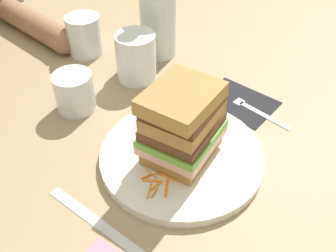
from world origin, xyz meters
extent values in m
plane|color=#9E8460|center=(0.00, 0.00, 0.00)|extent=(3.00, 3.00, 0.00)
cylinder|color=white|center=(0.01, -0.02, 0.01)|extent=(0.27, 0.27, 0.02)
cube|color=#A87A42|center=(0.01, -0.02, 0.03)|extent=(0.13, 0.11, 0.02)
cube|color=#E0A393|center=(0.01, -0.02, 0.05)|extent=(0.14, 0.12, 0.01)
cube|color=#6BA83D|center=(0.01, -0.02, 0.06)|extent=(0.14, 0.12, 0.01)
cube|color=#56331E|center=(0.01, -0.02, 0.07)|extent=(0.13, 0.12, 0.02)
cube|color=#A87A42|center=(0.01, -0.02, 0.09)|extent=(0.13, 0.11, 0.02)
cube|color=#56331E|center=(0.01, -0.02, 0.11)|extent=(0.13, 0.11, 0.02)
cube|color=#A87A42|center=(0.00, -0.02, 0.13)|extent=(0.12, 0.11, 0.03)
cylinder|color=orange|center=(-0.08, -0.04, 0.02)|extent=(0.02, 0.01, 0.00)
cylinder|color=orange|center=(-0.07, -0.01, 0.02)|extent=(0.02, 0.01, 0.00)
cylinder|color=orange|center=(-0.06, -0.01, 0.02)|extent=(0.00, 0.03, 0.00)
cylinder|color=orange|center=(-0.05, -0.04, 0.02)|extent=(0.01, 0.03, 0.00)
cylinder|color=orange|center=(-0.04, -0.03, 0.02)|extent=(0.02, 0.03, 0.00)
cylinder|color=orange|center=(-0.07, -0.03, 0.02)|extent=(0.02, 0.00, 0.00)
cylinder|color=orange|center=(-0.06, -0.05, 0.02)|extent=(0.03, 0.02, 0.00)
cylinder|color=orange|center=(-0.08, -0.03, 0.02)|extent=(0.02, 0.02, 0.00)
cylinder|color=orange|center=(-0.07, -0.02, 0.02)|extent=(0.02, 0.03, 0.00)
cylinder|color=orange|center=(0.06, -0.01, 0.02)|extent=(0.02, 0.02, 0.00)
cylinder|color=orange|center=(0.07, 0.00, 0.02)|extent=(0.03, 0.02, 0.00)
cylinder|color=orange|center=(0.10, -0.01, 0.02)|extent=(0.02, 0.01, 0.00)
cylinder|color=orange|center=(0.09, 0.00, 0.02)|extent=(0.02, 0.03, 0.00)
cylinder|color=orange|center=(0.08, -0.01, 0.02)|extent=(0.02, 0.03, 0.00)
cylinder|color=orange|center=(0.08, -0.01, 0.02)|extent=(0.03, 0.01, 0.00)
cylinder|color=orange|center=(0.07, 0.02, 0.02)|extent=(0.02, 0.02, 0.00)
cylinder|color=orange|center=(0.08, -0.03, 0.02)|extent=(0.02, 0.01, 0.00)
cube|color=black|center=(0.20, 0.00, 0.00)|extent=(0.11, 0.14, 0.00)
cube|color=silver|center=(0.20, -0.06, 0.00)|extent=(0.01, 0.11, 0.00)
cube|color=silver|center=(0.20, 0.00, 0.00)|extent=(0.02, 0.02, 0.00)
cylinder|color=silver|center=(0.21, 0.03, 0.00)|extent=(0.00, 0.04, 0.00)
cylinder|color=silver|center=(0.20, 0.03, 0.00)|extent=(0.00, 0.04, 0.00)
cylinder|color=silver|center=(0.20, 0.03, 0.00)|extent=(0.00, 0.04, 0.00)
cylinder|color=silver|center=(0.19, 0.03, 0.00)|extent=(0.00, 0.04, 0.00)
cube|color=silver|center=(-0.16, -0.07, 0.00)|extent=(0.02, 0.10, 0.00)
cube|color=silver|center=(-0.17, 0.03, 0.00)|extent=(0.02, 0.11, 0.00)
cylinder|color=white|center=(0.13, 0.21, 0.05)|extent=(0.08, 0.08, 0.10)
cylinder|color=#E55638|center=(0.13, 0.21, 0.04)|extent=(0.07, 0.07, 0.07)
cylinder|color=silver|center=(0.23, 0.24, 0.09)|extent=(0.08, 0.08, 0.18)
cylinder|color=silver|center=(-0.02, 0.22, 0.04)|extent=(0.07, 0.07, 0.07)
cylinder|color=silver|center=(0.12, 0.36, 0.04)|extent=(0.08, 0.08, 0.09)
cylinder|color=#936647|center=(0.09, 0.52, 0.03)|extent=(0.06, 0.25, 0.06)
sphere|color=#936647|center=(0.09, 0.40, 0.03)|extent=(0.06, 0.06, 0.06)
camera|label=1|loc=(-0.34, -0.30, 0.47)|focal=41.72mm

